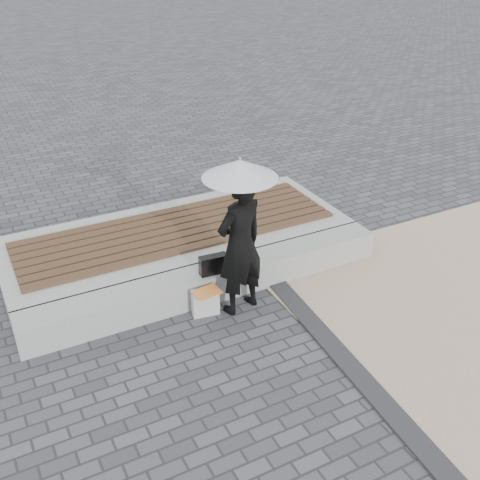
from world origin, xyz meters
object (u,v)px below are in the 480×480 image
parasol (240,169)px  handbag (213,264)px  seating_ledge (212,281)px  woman (240,245)px  canvas_tote (205,302)px

parasol → handbag: 1.45m
seating_ledge → handbag: 0.34m
parasol → handbag: size_ratio=3.13×
seating_ledge → parasol: bearing=-67.2°
seating_ledge → parasol: parasol is taller
handbag → seating_ledge: bearing=82.9°
woman → handbag: 0.57m
handbag → canvas_tote: handbag is taller
woman → parasol: parasol is taller
woman → canvas_tote: 0.88m
woman → canvas_tote: size_ratio=5.26×
seating_ledge → woman: 0.88m
seating_ledge → canvas_tote: seating_ledge is taller
woman → parasol: size_ratio=1.65×
seating_ledge → canvas_tote: size_ratio=14.07×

